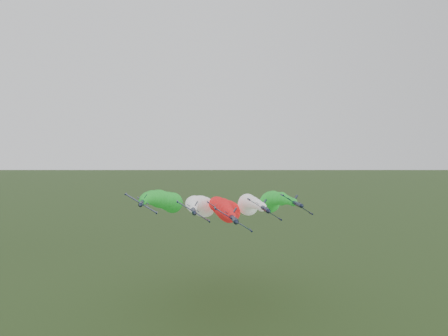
{
  "coord_description": "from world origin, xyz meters",
  "views": [
    {
      "loc": [
        -19.54,
        -90.73,
        53.35
      ],
      "look_at": [
        -7.77,
        11.1,
        48.33
      ],
      "focal_mm": 35.0,
      "sensor_mm": 36.0,
      "label": 1
    }
  ],
  "objects_px": {
    "jet_inner_right": "(248,204)",
    "jet_trail": "(219,206)",
    "jet_lead": "(227,210)",
    "jet_inner_left": "(200,206)",
    "jet_outer_right": "(272,201)",
    "jet_outer_left": "(164,200)"
  },
  "relations": [
    {
      "from": "jet_inner_right",
      "to": "jet_outer_left",
      "type": "height_order",
      "value": "jet_outer_left"
    },
    {
      "from": "jet_inner_right",
      "to": "jet_outer_right",
      "type": "distance_m",
      "value": 10.63
    },
    {
      "from": "jet_inner_left",
      "to": "jet_inner_right",
      "type": "height_order",
      "value": "jet_inner_right"
    },
    {
      "from": "jet_trail",
      "to": "jet_outer_left",
      "type": "bearing_deg",
      "value": -155.81
    },
    {
      "from": "jet_inner_right",
      "to": "jet_outer_right",
      "type": "relative_size",
      "value": 1.0
    },
    {
      "from": "jet_lead",
      "to": "jet_outer_left",
      "type": "height_order",
      "value": "jet_outer_left"
    },
    {
      "from": "jet_lead",
      "to": "jet_outer_right",
      "type": "distance_m",
      "value": 23.71
    },
    {
      "from": "jet_inner_left",
      "to": "jet_outer_right",
      "type": "bearing_deg",
      "value": 6.49
    },
    {
      "from": "jet_outer_left",
      "to": "jet_lead",
      "type": "bearing_deg",
      "value": -43.97
    },
    {
      "from": "jet_outer_left",
      "to": "jet_outer_right",
      "type": "distance_m",
      "value": 37.57
    },
    {
      "from": "jet_lead",
      "to": "jet_inner_left",
      "type": "distance_m",
      "value": 14.85
    },
    {
      "from": "jet_inner_left",
      "to": "jet_outer_left",
      "type": "height_order",
      "value": "jet_outer_left"
    },
    {
      "from": "jet_inner_right",
      "to": "jet_outer_right",
      "type": "bearing_deg",
      "value": 30.44
    },
    {
      "from": "jet_trail",
      "to": "jet_outer_right",
      "type": "bearing_deg",
      "value": -35.94
    },
    {
      "from": "jet_outer_right",
      "to": "jet_trail",
      "type": "height_order",
      "value": "jet_outer_right"
    },
    {
      "from": "jet_lead",
      "to": "jet_outer_right",
      "type": "relative_size",
      "value": 1.01
    },
    {
      "from": "jet_lead",
      "to": "jet_outer_left",
      "type": "bearing_deg",
      "value": 136.03
    },
    {
      "from": "jet_inner_right",
      "to": "jet_trail",
      "type": "relative_size",
      "value": 0.99
    },
    {
      "from": "jet_inner_left",
      "to": "jet_trail",
      "type": "relative_size",
      "value": 1.0
    },
    {
      "from": "jet_inner_left",
      "to": "jet_outer_right",
      "type": "distance_m",
      "value": 25.4
    },
    {
      "from": "jet_outer_left",
      "to": "jet_inner_right",
      "type": "bearing_deg",
      "value": -17.03
    },
    {
      "from": "jet_lead",
      "to": "jet_inner_right",
      "type": "height_order",
      "value": "jet_inner_right"
    }
  ]
}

